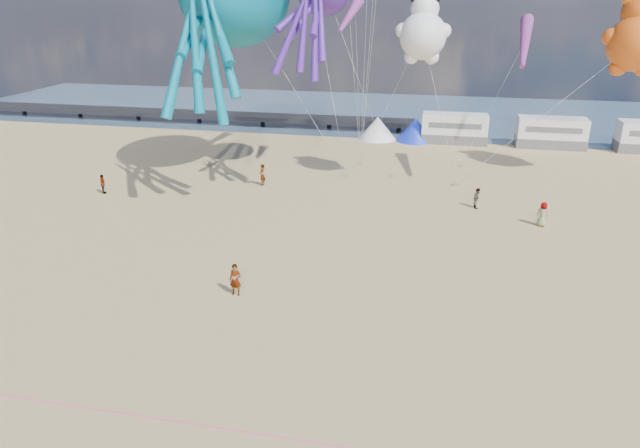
# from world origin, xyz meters

# --- Properties ---
(ground) EXTENTS (120.00, 120.00, 0.00)m
(ground) POSITION_xyz_m (0.00, 0.00, 0.00)
(ground) COLOR tan
(ground) RESTS_ON ground
(water) EXTENTS (120.00, 120.00, 0.00)m
(water) POSITION_xyz_m (0.00, 55.00, 0.02)
(water) COLOR #3A536F
(water) RESTS_ON ground
(pier) EXTENTS (60.00, 3.00, 0.50)m
(pier) POSITION_xyz_m (-28.00, 44.00, 1.00)
(pier) COLOR black
(pier) RESTS_ON ground
(motorhome_0) EXTENTS (6.60, 2.50, 3.00)m
(motorhome_0) POSITION_xyz_m (6.00, 40.00, 1.50)
(motorhome_0) COLOR silver
(motorhome_0) RESTS_ON ground
(motorhome_1) EXTENTS (6.60, 2.50, 3.00)m
(motorhome_1) POSITION_xyz_m (15.50, 40.00, 1.50)
(motorhome_1) COLOR silver
(motorhome_1) RESTS_ON ground
(tent_white) EXTENTS (4.00, 4.00, 2.40)m
(tent_white) POSITION_xyz_m (-2.00, 40.00, 1.20)
(tent_white) COLOR white
(tent_white) RESTS_ON ground
(tent_blue) EXTENTS (4.00, 4.00, 2.40)m
(tent_blue) POSITION_xyz_m (2.00, 40.00, 1.20)
(tent_blue) COLOR #1933CC
(tent_blue) RESTS_ON ground
(rope_line) EXTENTS (34.00, 0.03, 0.03)m
(rope_line) POSITION_xyz_m (0.00, -5.00, 0.02)
(rope_line) COLOR #F2338C
(rope_line) RESTS_ON ground
(standing_person) EXTENTS (0.64, 0.43, 1.72)m
(standing_person) POSITION_xyz_m (-5.27, 4.43, 0.86)
(standing_person) COLOR tan
(standing_person) RESTS_ON ground
(beachgoer_0) EXTENTS (0.73, 0.66, 1.68)m
(beachgoer_0) POSITION_xyz_m (11.56, 17.56, 0.84)
(beachgoer_0) COLOR #7F6659
(beachgoer_0) RESTS_ON ground
(beachgoer_1) EXTENTS (0.58, 0.79, 1.48)m
(beachgoer_1) POSITION_xyz_m (7.48, 20.31, 0.74)
(beachgoer_1) COLOR #7F6659
(beachgoer_1) RESTS_ON ground
(beachgoer_3) EXTENTS (1.01, 1.13, 1.51)m
(beachgoer_3) POSITION_xyz_m (-20.81, 17.69, 0.76)
(beachgoer_3) COLOR #7F6659
(beachgoer_3) RESTS_ON ground
(beachgoer_5) EXTENTS (0.70, 1.68, 1.76)m
(beachgoer_5) POSITION_xyz_m (-9.30, 22.15, 0.88)
(beachgoer_5) COLOR #7F6659
(beachgoer_5) RESTS_ON ground
(sandbag_a) EXTENTS (0.50, 0.35, 0.22)m
(sandbag_a) POSITION_xyz_m (-3.03, 25.85, 0.11)
(sandbag_a) COLOR gray
(sandbag_a) RESTS_ON ground
(sandbag_b) EXTENTS (0.50, 0.35, 0.22)m
(sandbag_b) POSITION_xyz_m (0.92, 26.54, 0.11)
(sandbag_b) COLOR gray
(sandbag_b) RESTS_ON ground
(sandbag_c) EXTENTS (0.50, 0.35, 0.22)m
(sandbag_c) POSITION_xyz_m (6.13, 25.27, 0.11)
(sandbag_c) COLOR gray
(sandbag_c) RESTS_ON ground
(sandbag_d) EXTENTS (0.50, 0.35, 0.22)m
(sandbag_d) POSITION_xyz_m (6.59, 30.83, 0.11)
(sandbag_d) COLOR gray
(sandbag_d) RESTS_ON ground
(sandbag_e) EXTENTS (0.50, 0.35, 0.22)m
(sandbag_e) POSITION_xyz_m (-2.29, 29.42, 0.11)
(sandbag_e) COLOR gray
(sandbag_e) RESTS_ON ground
(kite_panda) EXTENTS (4.59, 4.39, 5.72)m
(kite_panda) POSITION_xyz_m (2.75, 23.21, 11.65)
(kite_panda) COLOR white
(kite_teddy_orange) EXTENTS (5.75, 5.51, 7.03)m
(kite_teddy_orange) POSITION_xyz_m (18.34, 28.57, 10.98)
(kite_teddy_orange) COLOR #D55413
(windsock_mid) EXTENTS (1.77, 6.72, 6.65)m
(windsock_mid) POSITION_xyz_m (9.98, 25.13, 11.21)
(windsock_mid) COLOR red
(windsock_right) EXTENTS (1.84, 4.40, 4.31)m
(windsock_right) POSITION_xyz_m (-2.98, 25.75, 12.88)
(windsock_right) COLOR red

